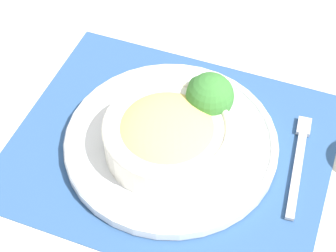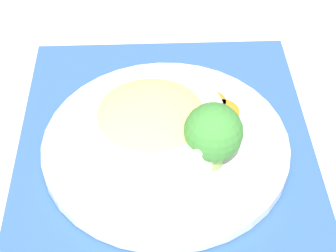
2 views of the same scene
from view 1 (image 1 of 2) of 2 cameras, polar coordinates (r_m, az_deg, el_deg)
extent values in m
plane|color=beige|center=(0.83, 0.30, -2.21)|extent=(4.00, 4.00, 0.00)
cube|color=#2D5184|center=(0.83, 0.30, -2.13)|extent=(0.47, 0.40, 0.00)
cylinder|color=silver|center=(0.82, 0.31, -1.70)|extent=(0.31, 0.31, 0.02)
torus|color=silver|center=(0.81, 0.31, -1.35)|extent=(0.31, 0.31, 0.01)
cylinder|color=silver|center=(0.78, 0.17, -1.27)|extent=(0.18, 0.18, 0.05)
torus|color=silver|center=(0.77, 0.17, -0.12)|extent=(0.18, 0.18, 0.01)
ellipsoid|color=#EAC66B|center=(0.77, 0.17, -0.70)|extent=(0.15, 0.15, 0.05)
cylinder|color=#84AD5B|center=(0.83, 4.12, 1.18)|extent=(0.03, 0.03, 0.03)
sphere|color=#387A33|center=(0.80, 4.28, 3.03)|extent=(0.07, 0.07, 0.07)
sphere|color=#387A33|center=(0.81, 3.16, 4.03)|extent=(0.03, 0.03, 0.03)
sphere|color=#387A33|center=(0.79, 5.36, 2.55)|extent=(0.03, 0.03, 0.03)
cylinder|color=orange|center=(0.87, -0.75, 3.34)|extent=(0.04, 0.04, 0.01)
cylinder|color=orange|center=(0.87, -2.31, 2.97)|extent=(0.04, 0.04, 0.01)
cylinder|color=orange|center=(0.86, -3.69, 2.30)|extent=(0.04, 0.04, 0.01)
cube|color=#B7B7BC|center=(0.82, 13.04, -3.98)|extent=(0.02, 0.18, 0.01)
cube|color=#B7B7BC|center=(0.87, 13.64, -0.04)|extent=(0.02, 0.03, 0.01)
camera|label=2|loc=(0.57, 56.36, 16.62)|focal=60.00mm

